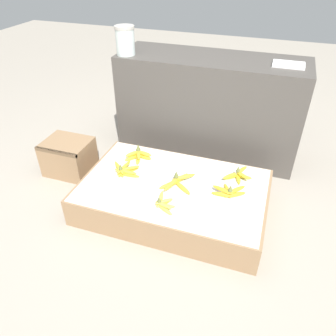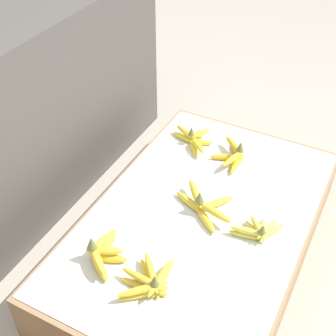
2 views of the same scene
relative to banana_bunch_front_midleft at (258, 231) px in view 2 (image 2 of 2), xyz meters
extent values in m
plane|color=#A89E8E|center=(0.00, 0.22, -0.23)|extent=(10.00, 10.00, 0.00)
cube|color=#997551|center=(0.00, 0.22, -0.13)|extent=(1.23, 0.78, 0.20)
cube|color=silver|center=(0.00, 0.22, -0.03)|extent=(1.19, 0.75, 0.00)
cube|color=#4C4742|center=(0.02, 1.07, 0.17)|extent=(1.46, 0.51, 0.81)
ellipsoid|color=#DBCC4C|center=(0.03, -0.04, -0.01)|extent=(0.11, 0.07, 0.02)
ellipsoid|color=#DBCC4C|center=(0.02, -0.01, -0.01)|extent=(0.12, 0.05, 0.02)
ellipsoid|color=#DBCC4C|center=(0.00, 0.01, -0.01)|extent=(0.09, 0.11, 0.02)
ellipsoid|color=#DBCC4C|center=(-0.03, 0.04, -0.01)|extent=(0.04, 0.12, 0.02)
ellipsoid|color=#DBCC4C|center=(0.01, -0.03, 0.01)|extent=(0.12, 0.06, 0.02)
ellipsoid|color=#DBCC4C|center=(0.00, 0.00, 0.01)|extent=(0.10, 0.10, 0.02)
ellipsoid|color=#DBCC4C|center=(-0.03, 0.03, 0.01)|extent=(0.04, 0.12, 0.02)
cone|color=olive|center=(-0.02, -0.02, 0.04)|extent=(0.03, 0.03, 0.04)
ellipsoid|color=gold|center=(-0.33, 0.21, -0.01)|extent=(0.17, 0.03, 0.02)
ellipsoid|color=gold|center=(-0.35, 0.25, -0.01)|extent=(0.13, 0.14, 0.02)
ellipsoid|color=gold|center=(-0.38, 0.24, -0.01)|extent=(0.04, 0.17, 0.02)
ellipsoid|color=gold|center=(-0.41, 0.23, -0.01)|extent=(0.13, 0.14, 0.02)
ellipsoid|color=gold|center=(-0.35, 0.21, 0.01)|extent=(0.17, 0.03, 0.02)
ellipsoid|color=gold|center=(-0.34, 0.24, 0.01)|extent=(0.14, 0.13, 0.02)
ellipsoid|color=gold|center=(-0.38, 0.25, 0.01)|extent=(0.04, 0.17, 0.02)
ellipsoid|color=gold|center=(-0.41, 0.23, 0.01)|extent=(0.13, 0.13, 0.02)
cone|color=olive|center=(-0.38, 0.21, 0.05)|extent=(0.03, 0.03, 0.04)
ellipsoid|color=gold|center=(-0.02, 0.20, -0.01)|extent=(0.13, 0.14, 0.03)
ellipsoid|color=gold|center=(0.07, 0.19, -0.01)|extent=(0.15, 0.12, 0.03)
ellipsoid|color=gold|center=(0.02, 0.27, -0.01)|extent=(0.09, 0.16, 0.03)
ellipsoid|color=gold|center=(-0.01, 0.17, 0.02)|extent=(0.07, 0.16, 0.03)
ellipsoid|color=gold|center=(0.05, 0.27, 0.02)|extent=(0.14, 0.12, 0.03)
cone|color=olive|center=(0.01, 0.23, 0.06)|extent=(0.03, 0.03, 0.05)
ellipsoid|color=gold|center=(0.40, 0.23, -0.01)|extent=(0.13, 0.10, 0.03)
ellipsoid|color=gold|center=(0.35, 0.26, -0.01)|extent=(0.09, 0.14, 0.03)
ellipsoid|color=gold|center=(0.33, 0.21, -0.01)|extent=(0.15, 0.04, 0.03)
ellipsoid|color=gold|center=(0.40, 0.25, 0.02)|extent=(0.12, 0.13, 0.03)
ellipsoid|color=gold|center=(0.32, 0.22, 0.02)|extent=(0.15, 0.07, 0.03)
cone|color=olive|center=(0.37, 0.21, 0.05)|extent=(0.03, 0.03, 0.04)
ellipsoid|color=gold|center=(-0.39, 0.41, -0.01)|extent=(0.10, 0.12, 0.03)
ellipsoid|color=gold|center=(-0.34, 0.40, -0.01)|extent=(0.07, 0.13, 0.03)
ellipsoid|color=gold|center=(-0.31, 0.45, -0.01)|extent=(0.13, 0.05, 0.03)
ellipsoid|color=gold|center=(-0.38, 0.42, 0.02)|extent=(0.10, 0.12, 0.03)
ellipsoid|color=gold|center=(-0.34, 0.42, 0.02)|extent=(0.08, 0.13, 0.03)
ellipsoid|color=gold|center=(-0.31, 0.45, 0.02)|extent=(0.13, 0.05, 0.03)
cone|color=olive|center=(-0.36, 0.46, 0.06)|extent=(0.04, 0.04, 0.05)
ellipsoid|color=yellow|center=(0.34, 0.41, -0.01)|extent=(0.10, 0.09, 0.02)
ellipsoid|color=yellow|center=(0.39, 0.40, -0.01)|extent=(0.06, 0.11, 0.02)
ellipsoid|color=yellow|center=(0.42, 0.44, -0.01)|extent=(0.11, 0.03, 0.02)
ellipsoid|color=yellow|center=(0.39, 0.49, -0.01)|extent=(0.05, 0.11, 0.02)
ellipsoid|color=yellow|center=(0.33, 0.39, 0.01)|extent=(0.09, 0.10, 0.02)
ellipsoid|color=yellow|center=(0.42, 0.42, 0.01)|extent=(0.11, 0.08, 0.02)
ellipsoid|color=yellow|center=(0.40, 0.48, 0.01)|extent=(0.07, 0.11, 0.02)
cone|color=olive|center=(0.38, 0.44, 0.05)|extent=(0.03, 0.03, 0.04)
camera|label=1|loc=(0.51, -1.41, 1.32)|focal=35.00mm
camera|label=2|loc=(-1.14, -0.23, 1.23)|focal=50.00mm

